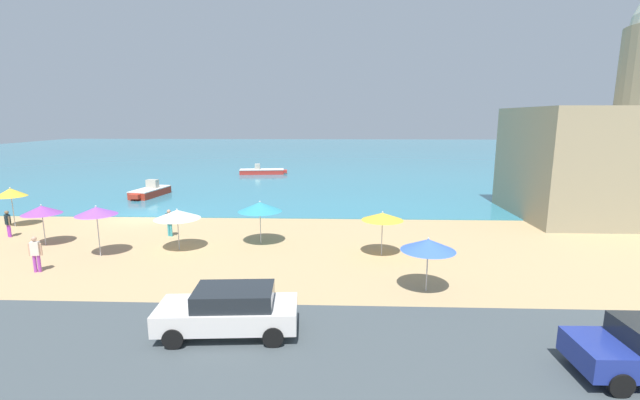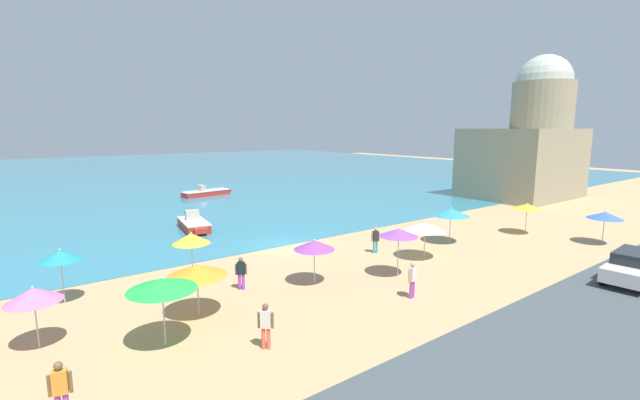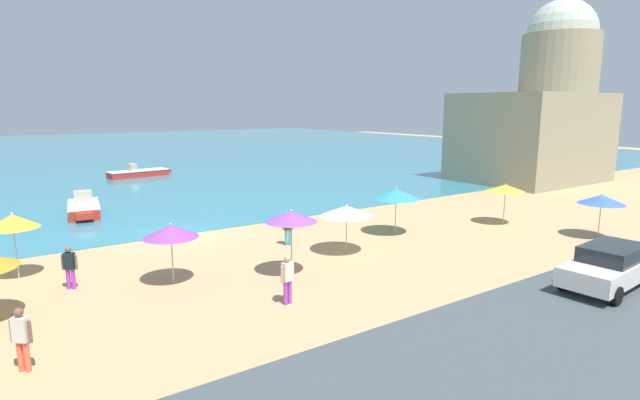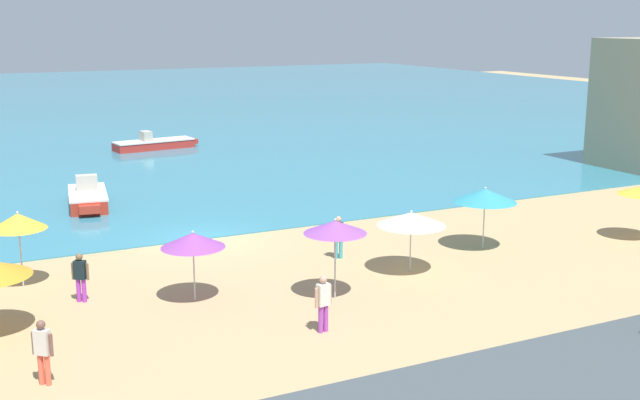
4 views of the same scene
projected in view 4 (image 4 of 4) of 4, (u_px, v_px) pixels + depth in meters
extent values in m
plane|color=tan|center=(203.00, 240.00, 32.23)|extent=(160.00, 160.00, 0.00)
cube|color=teal|center=(27.00, 107.00, 80.20)|extent=(150.00, 110.00, 0.05)
cylinder|color=#B2B2B7|center=(410.00, 248.00, 27.95)|extent=(0.05, 0.05, 1.74)
cone|color=silver|center=(411.00, 219.00, 27.72)|extent=(2.40, 2.40, 0.47)
sphere|color=silver|center=(411.00, 211.00, 27.66)|extent=(0.08, 0.08, 0.08)
cylinder|color=#B2B2B7|center=(335.00, 265.00, 25.26)|extent=(0.05, 0.05, 2.19)
cone|color=purple|center=(335.00, 227.00, 24.99)|extent=(2.00, 2.00, 0.41)
sphere|color=silver|center=(335.00, 220.00, 24.94)|extent=(0.08, 0.08, 0.08)
cylinder|color=#B2B2B7|center=(21.00, 257.00, 26.37)|extent=(0.05, 0.05, 2.03)
cone|color=gold|center=(18.00, 221.00, 26.10)|extent=(1.83, 1.83, 0.53)
sphere|color=silver|center=(17.00, 212.00, 26.04)|extent=(0.08, 0.08, 0.08)
cylinder|color=#B2B2B7|center=(194.00, 273.00, 25.06)|extent=(0.05, 0.05, 1.80)
cone|color=purple|center=(193.00, 240.00, 24.83)|extent=(2.01, 2.01, 0.46)
sphere|color=silver|center=(193.00, 232.00, 24.77)|extent=(0.08, 0.08, 0.08)
cylinder|color=#B2B2B7|center=(484.00, 225.00, 30.84)|extent=(0.05, 0.05, 1.89)
cone|color=teal|center=(485.00, 195.00, 30.58)|extent=(2.43, 2.43, 0.51)
sphere|color=silver|center=(485.00, 188.00, 30.52)|extent=(0.08, 0.08, 0.08)
cylinder|color=teal|center=(336.00, 248.00, 29.64)|extent=(0.14, 0.14, 0.77)
cylinder|color=teal|center=(341.00, 248.00, 29.66)|extent=(0.14, 0.14, 0.77)
cube|color=#262722|center=(338.00, 231.00, 29.50)|extent=(0.42, 0.34, 0.61)
sphere|color=tan|center=(338.00, 219.00, 29.40)|extent=(0.22, 0.22, 0.22)
cylinder|color=tan|center=(332.00, 232.00, 29.49)|extent=(0.09, 0.09, 0.55)
cylinder|color=tan|center=(345.00, 232.00, 29.53)|extent=(0.09, 0.09, 0.55)
cylinder|color=#F85F45|center=(48.00, 370.00, 19.36)|extent=(0.14, 0.14, 0.79)
cylinder|color=#F85F45|center=(41.00, 369.00, 19.41)|extent=(0.14, 0.14, 0.79)
cube|color=silver|center=(42.00, 342.00, 19.23)|extent=(0.42, 0.40, 0.63)
sphere|color=brown|center=(41.00, 325.00, 19.13)|extent=(0.22, 0.22, 0.22)
cylinder|color=brown|center=(51.00, 345.00, 19.18)|extent=(0.09, 0.09, 0.56)
cylinder|color=brown|center=(34.00, 343.00, 19.30)|extent=(0.09, 0.09, 0.56)
cylinder|color=purple|center=(321.00, 319.00, 22.61)|extent=(0.14, 0.14, 0.80)
cylinder|color=purple|center=(326.00, 318.00, 22.71)|extent=(0.14, 0.14, 0.80)
cube|color=silver|center=(323.00, 295.00, 22.50)|extent=(0.39, 0.28, 0.63)
sphere|color=tan|center=(323.00, 279.00, 22.41)|extent=(0.22, 0.22, 0.22)
cylinder|color=tan|center=(316.00, 298.00, 22.38)|extent=(0.09, 0.09, 0.57)
cylinder|color=tan|center=(330.00, 295.00, 22.65)|extent=(0.09, 0.09, 0.57)
cylinder|color=purple|center=(84.00, 290.00, 25.08)|extent=(0.14, 0.14, 0.75)
cylinder|color=purple|center=(79.00, 290.00, 25.11)|extent=(0.14, 0.14, 0.75)
cube|color=black|center=(80.00, 270.00, 24.95)|extent=(0.42, 0.39, 0.59)
sphere|color=brown|center=(79.00, 257.00, 24.85)|extent=(0.22, 0.22, 0.22)
cylinder|color=brown|center=(87.00, 272.00, 24.93)|extent=(0.09, 0.09, 0.53)
cylinder|color=brown|center=(73.00, 271.00, 24.99)|extent=(0.09, 0.09, 0.53)
cube|color=red|center=(154.00, 145.00, 54.39)|extent=(5.50, 2.22, 0.53)
cube|color=red|center=(193.00, 141.00, 55.93)|extent=(0.54, 0.94, 0.32)
cube|color=silver|center=(154.00, 141.00, 54.32)|extent=(5.51, 2.30, 0.08)
cube|color=#B2AD9E|center=(146.00, 137.00, 53.96)|extent=(0.71, 1.02, 0.73)
cube|color=#B5301F|center=(88.00, 200.00, 37.77)|extent=(2.27, 4.41, 0.61)
cube|color=#B5301F|center=(90.00, 209.00, 35.62)|extent=(0.97, 0.58, 0.37)
cube|color=silver|center=(87.00, 193.00, 37.69)|extent=(2.35, 4.42, 0.08)
cube|color=#B2AD9E|center=(87.00, 183.00, 38.01)|extent=(1.06, 0.74, 0.80)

